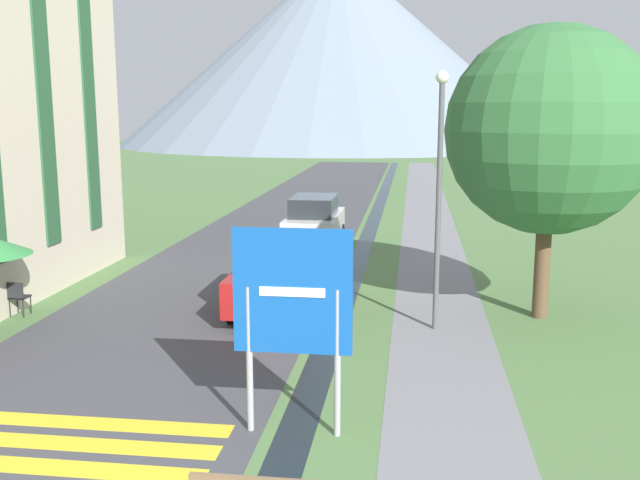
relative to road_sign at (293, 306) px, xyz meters
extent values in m
plane|color=#517542|center=(-1.17, 15.49, -2.01)|extent=(160.00, 160.00, 0.00)
cube|color=#424247|center=(-3.67, 25.49, -2.00)|extent=(6.40, 60.00, 0.01)
cube|color=slate|center=(2.43, 25.49, -2.00)|extent=(2.20, 60.00, 0.01)
cube|color=black|center=(0.03, 25.49, -2.00)|extent=(0.60, 60.00, 0.00)
cube|color=yellow|center=(-3.67, -1.49, -2.00)|extent=(5.44, 0.44, 0.01)
cube|color=yellow|center=(-3.67, -0.79, -2.00)|extent=(5.44, 0.44, 0.01)
cube|color=yellow|center=(-3.67, -0.09, -2.00)|extent=(5.44, 0.44, 0.01)
cone|color=slate|center=(-8.78, 89.76, 10.81)|extent=(59.42, 59.42, 25.63)
cube|color=#285633|center=(-7.70, 7.49, 3.39)|extent=(0.06, 0.70, 8.10)
cube|color=#285633|center=(-7.70, 10.06, 3.39)|extent=(0.06, 0.70, 8.10)
cylinder|color=#9E9EA3|center=(-0.67, 0.02, -0.86)|extent=(0.10, 0.10, 2.29)
cylinder|color=#9E9EA3|center=(0.67, 0.02, -0.86)|extent=(0.10, 0.10, 2.29)
cube|color=#1451AD|center=(0.00, 0.00, 0.23)|extent=(1.79, 0.05, 1.89)
cube|color=white|center=(0.00, -0.03, 0.23)|extent=(0.98, 0.02, 0.14)
cube|color=#A31919|center=(-1.57, 6.86, -1.29)|extent=(1.68, 4.52, 0.84)
cube|color=#23282D|center=(-1.57, 6.63, -0.53)|extent=(1.43, 2.48, 0.68)
cylinder|color=black|center=(-2.37, 8.26, -1.71)|extent=(0.18, 0.60, 0.60)
cylinder|color=black|center=(-0.77, 8.26, -1.71)|extent=(0.18, 0.60, 0.60)
cylinder|color=black|center=(-2.37, 5.46, -1.71)|extent=(0.18, 0.60, 0.60)
cylinder|color=black|center=(-0.77, 5.46, -1.71)|extent=(0.18, 0.60, 0.60)
cube|color=silver|center=(-1.75, 15.01, -1.29)|extent=(1.77, 4.17, 0.84)
cube|color=#23282D|center=(-1.75, 14.80, -0.53)|extent=(1.51, 2.30, 0.68)
cylinder|color=black|center=(-2.60, 16.31, -1.71)|extent=(0.18, 0.60, 0.60)
cylinder|color=black|center=(-0.91, 16.31, -1.71)|extent=(0.18, 0.60, 0.60)
cylinder|color=black|center=(-2.60, 13.72, -1.71)|extent=(0.18, 0.60, 0.60)
cylinder|color=black|center=(-0.91, 13.72, -1.71)|extent=(0.18, 0.60, 0.60)
cube|color=#232328|center=(-7.99, 5.39, -1.56)|extent=(0.40, 0.40, 0.04)
cylinder|color=#232328|center=(-8.16, 5.56, -1.78)|extent=(0.03, 0.03, 0.45)
cylinder|color=#232328|center=(-7.82, 5.56, -1.78)|extent=(0.03, 0.03, 0.45)
cylinder|color=#232328|center=(-7.82, 5.22, -1.78)|extent=(0.03, 0.03, 0.45)
cube|color=#232328|center=(-7.54, 5.37, -1.56)|extent=(0.40, 0.40, 0.04)
cube|color=#232328|center=(-7.54, 5.19, -1.36)|extent=(0.40, 0.04, 0.40)
cylinder|color=#232328|center=(-7.71, 5.54, -1.78)|extent=(0.03, 0.03, 0.45)
cylinder|color=#232328|center=(-7.37, 5.54, -1.78)|extent=(0.03, 0.03, 0.45)
cylinder|color=#232328|center=(-7.71, 5.20, -1.78)|extent=(0.03, 0.03, 0.45)
cylinder|color=#232328|center=(-7.37, 5.20, -1.78)|extent=(0.03, 0.03, 0.45)
cylinder|color=#515156|center=(2.29, 5.59, 0.70)|extent=(0.12, 0.12, 5.42)
sphere|color=silver|center=(2.29, 5.59, 3.53)|extent=(0.28, 0.28, 0.28)
cylinder|color=brown|center=(4.78, 6.84, -0.82)|extent=(0.36, 0.36, 2.38)
sphere|color=#336B38|center=(4.78, 6.84, 2.39)|extent=(4.75, 4.75, 4.75)
camera|label=1|loc=(1.73, -10.03, 2.89)|focal=40.00mm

